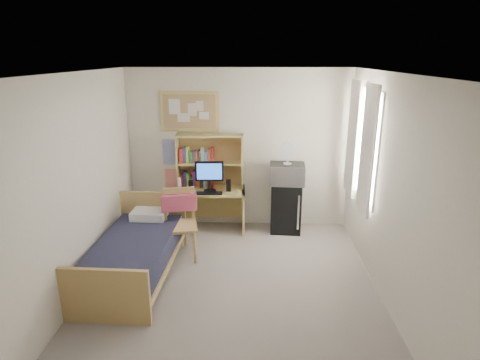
{
  "coord_description": "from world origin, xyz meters",
  "views": [
    {
      "loc": [
        0.25,
        -4.31,
        2.78
      ],
      "look_at": [
        0.06,
        1.2,
        1.06
      ],
      "focal_mm": 30.0,
      "sensor_mm": 36.0,
      "label": 1
    }
  ],
  "objects_px": {
    "bulletin_board": "(190,111)",
    "monitor": "(210,177)",
    "speaker_left": "(191,186)",
    "speaker_right": "(229,185)",
    "mini_fridge": "(286,207)",
    "desk_chair": "(180,225)",
    "microwave": "(287,174)",
    "bed": "(134,259)",
    "desk_fan": "(288,154)",
    "desk": "(211,210)"
  },
  "relations": [
    {
      "from": "desk",
      "to": "speaker_left",
      "type": "height_order",
      "value": "speaker_left"
    },
    {
      "from": "bed",
      "to": "monitor",
      "type": "bearing_deg",
      "value": 62.05
    },
    {
      "from": "desk_chair",
      "to": "microwave",
      "type": "bearing_deg",
      "value": 22.07
    },
    {
      "from": "mini_fridge",
      "to": "speaker_right",
      "type": "height_order",
      "value": "speaker_right"
    },
    {
      "from": "bed",
      "to": "speaker_left",
      "type": "height_order",
      "value": "speaker_left"
    },
    {
      "from": "desk",
      "to": "speaker_left",
      "type": "relative_size",
      "value": 6.47
    },
    {
      "from": "bed",
      "to": "speaker_left",
      "type": "relative_size",
      "value": 10.84
    },
    {
      "from": "mini_fridge",
      "to": "desk_fan",
      "type": "xyz_separation_m",
      "value": [
        -0.0,
        -0.02,
        0.89
      ]
    },
    {
      "from": "microwave",
      "to": "bed",
      "type": "bearing_deg",
      "value": -139.99
    },
    {
      "from": "speaker_left",
      "to": "microwave",
      "type": "bearing_deg",
      "value": 1.06
    },
    {
      "from": "bulletin_board",
      "to": "bed",
      "type": "bearing_deg",
      "value": -105.52
    },
    {
      "from": "bed",
      "to": "desk_chair",
      "type": "bearing_deg",
      "value": 47.34
    },
    {
      "from": "bulletin_board",
      "to": "speaker_left",
      "type": "height_order",
      "value": "bulletin_board"
    },
    {
      "from": "speaker_left",
      "to": "mini_fridge",
      "type": "bearing_deg",
      "value": 1.8
    },
    {
      "from": "monitor",
      "to": "desk_fan",
      "type": "xyz_separation_m",
      "value": [
        1.23,
        0.08,
        0.36
      ]
    },
    {
      "from": "bed",
      "to": "speaker_left",
      "type": "distance_m",
      "value": 1.63
    },
    {
      "from": "speaker_left",
      "to": "bulletin_board",
      "type": "bearing_deg",
      "value": 93.2
    },
    {
      "from": "desk",
      "to": "desk_fan",
      "type": "relative_size",
      "value": 3.45
    },
    {
      "from": "desk_chair",
      "to": "speaker_right",
      "type": "xyz_separation_m",
      "value": [
        0.62,
        0.95,
        0.29
      ]
    },
    {
      "from": "monitor",
      "to": "bulletin_board",
      "type": "bearing_deg",
      "value": 131.84
    },
    {
      "from": "bulletin_board",
      "to": "monitor",
      "type": "distance_m",
      "value": 1.09
    },
    {
      "from": "speaker_right",
      "to": "microwave",
      "type": "xyz_separation_m",
      "value": [
        0.93,
        0.07,
        0.19
      ]
    },
    {
      "from": "speaker_right",
      "to": "microwave",
      "type": "relative_size",
      "value": 0.34
    },
    {
      "from": "desk",
      "to": "bed",
      "type": "height_order",
      "value": "desk"
    },
    {
      "from": "microwave",
      "to": "desk_fan",
      "type": "height_order",
      "value": "desk_fan"
    },
    {
      "from": "mini_fridge",
      "to": "monitor",
      "type": "bearing_deg",
      "value": -172.05
    },
    {
      "from": "microwave",
      "to": "desk_fan",
      "type": "xyz_separation_m",
      "value": [
        0.0,
        0.0,
        0.32
      ]
    },
    {
      "from": "mini_fridge",
      "to": "monitor",
      "type": "height_order",
      "value": "monitor"
    },
    {
      "from": "microwave",
      "to": "desk_fan",
      "type": "bearing_deg",
      "value": 0.0
    },
    {
      "from": "bed",
      "to": "mini_fridge",
      "type": "bearing_deg",
      "value": 38.83
    },
    {
      "from": "bed",
      "to": "monitor",
      "type": "xyz_separation_m",
      "value": [
        0.83,
        1.46,
        0.68
      ]
    },
    {
      "from": "speaker_left",
      "to": "speaker_right",
      "type": "xyz_separation_m",
      "value": [
        0.6,
        0.02,
        0.01
      ]
    },
    {
      "from": "desk_chair",
      "to": "desk",
      "type": "bearing_deg",
      "value": 61.21
    },
    {
      "from": "desk",
      "to": "desk_fan",
      "type": "distance_m",
      "value": 1.56
    },
    {
      "from": "desk_chair",
      "to": "desk_fan",
      "type": "height_order",
      "value": "desk_fan"
    },
    {
      "from": "bed",
      "to": "speaker_left",
      "type": "xyz_separation_m",
      "value": [
        0.53,
        1.44,
        0.53
      ]
    },
    {
      "from": "bulletin_board",
      "to": "speaker_left",
      "type": "bearing_deg",
      "value": -84.45
    },
    {
      "from": "bulletin_board",
      "to": "bed",
      "type": "height_order",
      "value": "bulletin_board"
    },
    {
      "from": "bed",
      "to": "desk_fan",
      "type": "distance_m",
      "value": 2.78
    },
    {
      "from": "bulletin_board",
      "to": "monitor",
      "type": "relative_size",
      "value": 1.97
    },
    {
      "from": "bulletin_board",
      "to": "speaker_right",
      "type": "height_order",
      "value": "bulletin_board"
    },
    {
      "from": "speaker_left",
      "to": "desk_fan",
      "type": "bearing_deg",
      "value": 1.06
    },
    {
      "from": "bulletin_board",
      "to": "monitor",
      "type": "bearing_deg",
      "value": -45.81
    },
    {
      "from": "desk",
      "to": "speaker_left",
      "type": "xyz_separation_m",
      "value": [
        -0.3,
        -0.07,
        0.44
      ]
    },
    {
      "from": "bed",
      "to": "desk_fan",
      "type": "relative_size",
      "value": 5.77
    },
    {
      "from": "desk",
      "to": "monitor",
      "type": "bearing_deg",
      "value": -90.0
    },
    {
      "from": "speaker_left",
      "to": "microwave",
      "type": "height_order",
      "value": "microwave"
    },
    {
      "from": "mini_fridge",
      "to": "speaker_right",
      "type": "bearing_deg",
      "value": -171.33
    },
    {
      "from": "desk",
      "to": "speaker_right",
      "type": "distance_m",
      "value": 0.54
    },
    {
      "from": "microwave",
      "to": "desk_fan",
      "type": "relative_size",
      "value": 1.68
    }
  ]
}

